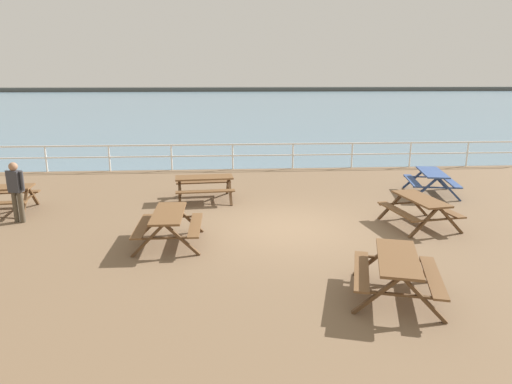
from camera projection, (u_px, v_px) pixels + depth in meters
ground_plane at (287, 231)px, 12.11m from camera, size 30.00×24.00×0.20m
sea_band at (236, 103)px, 63.03m from camera, size 142.00×90.00×0.01m
distant_shoreline at (231, 91)px, 104.57m from camera, size 142.00×6.00×1.80m
seaward_railing at (263, 151)px, 19.37m from camera, size 23.07×0.07×1.08m
picnic_table_near_left at (169, 220)px, 10.83m from camera, size 1.54×1.80×0.80m
picnic_table_near_right at (432, 177)px, 15.30m from camera, size 1.82×2.05×0.80m
picnic_table_far_left at (204, 183)px, 14.56m from camera, size 1.92×1.68×0.80m
picnic_table_seaward at (420, 205)px, 12.09m from camera, size 1.79×2.02×0.80m
picnic_table_corner at (397, 267)px, 8.22m from camera, size 1.94×2.15×0.80m
visitor at (16, 188)px, 12.31m from camera, size 0.51×0.31×1.66m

